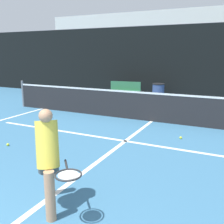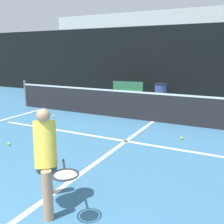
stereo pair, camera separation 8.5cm
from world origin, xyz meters
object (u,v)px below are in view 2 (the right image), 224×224
(player_practicing, at_px, (46,156))
(parked_car, at_px, (120,78))
(courtside_bench, at_px, (127,90))
(trash_bin, at_px, (161,93))

(player_practicing, height_order, parked_car, player_practicing)
(player_practicing, bearing_deg, courtside_bench, 156.23)
(player_practicing, bearing_deg, trash_bin, 146.21)
(courtside_bench, height_order, parked_car, parked_car)
(player_practicing, relative_size, courtside_bench, 0.99)
(trash_bin, height_order, parked_car, parked_car)
(trash_bin, relative_size, parked_car, 0.21)
(player_practicing, distance_m, trash_bin, 8.85)
(trash_bin, distance_m, parked_car, 5.69)
(player_practicing, relative_size, trash_bin, 1.76)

